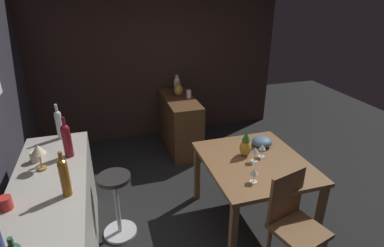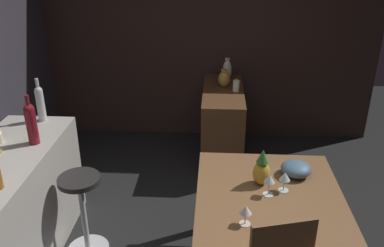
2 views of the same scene
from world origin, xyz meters
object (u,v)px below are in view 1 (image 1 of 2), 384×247
(wine_bottle_ruby, at_px, (67,139))
(cup_cream, at_px, (35,156))
(vase_ceramic_ivory, at_px, (177,84))
(wine_bottle_clear, at_px, (59,123))
(fruit_bowl, at_px, (262,142))
(pillar_candle_tall, at_px, (189,94))
(chair_near_window, at_px, (293,221))
(counter_lamp, at_px, (38,151))
(pineapple_centerpiece, at_px, (246,145))
(vase_brass, at_px, (178,90))
(dining_table, at_px, (254,168))
(wine_glass_left, at_px, (262,147))
(wine_glass_right, at_px, (254,172))
(cup_red, at_px, (6,203))
(wine_bottle_amber, at_px, (64,176))
(bar_stool, at_px, (117,204))
(sideboard_cabinet, at_px, (180,123))
(wine_glass_center, at_px, (255,151))

(wine_bottle_ruby, distance_m, cup_cream, 0.31)
(vase_ceramic_ivory, bearing_deg, wine_bottle_clear, 131.03)
(fruit_bowl, xyz_separation_m, pillar_candle_tall, (1.55, 0.38, 0.09))
(chair_near_window, height_order, counter_lamp, counter_lamp)
(pineapple_centerpiece, distance_m, wine_bottle_ruby, 1.74)
(vase_brass, bearing_deg, dining_table, -171.37)
(wine_glass_left, height_order, pineapple_centerpiece, pineapple_centerpiece)
(chair_near_window, bearing_deg, wine_glass_right, 32.79)
(pineapple_centerpiece, distance_m, wine_bottle_clear, 1.93)
(wine_glass_left, height_order, wine_glass_right, wine_glass_left)
(cup_red, bearing_deg, wine_bottle_amber, -83.44)
(chair_near_window, height_order, wine_glass_left, chair_near_window)
(pineapple_centerpiece, xyz_separation_m, vase_brass, (1.81, 0.24, 0.06))
(cup_cream, bearing_deg, bar_stool, -102.77)
(cup_cream, bearing_deg, pillar_candle_tall, -51.88)
(vase_brass, bearing_deg, counter_lamp, 136.54)
(wine_glass_left, relative_size, vase_ceramic_ivory, 0.55)
(chair_near_window, relative_size, wine_bottle_amber, 2.56)
(wine_glass_left, xyz_separation_m, wine_bottle_ruby, (0.29, 1.86, 0.23))
(sideboard_cabinet, relative_size, wine_glass_left, 7.60)
(pineapple_centerpiece, relative_size, pillar_candle_tall, 1.90)
(sideboard_cabinet, distance_m, cup_red, 2.89)
(pineapple_centerpiece, relative_size, fruit_bowl, 1.25)
(sideboard_cabinet, xyz_separation_m, pillar_candle_tall, (-0.04, -0.14, 0.47))
(sideboard_cabinet, distance_m, wine_glass_center, 1.93)
(bar_stool, height_order, pineapple_centerpiece, pineapple_centerpiece)
(wine_bottle_amber, relative_size, wine_bottle_clear, 0.98)
(chair_near_window, height_order, pillar_candle_tall, pillar_candle_tall)
(bar_stool, relative_size, counter_lamp, 2.94)
(counter_lamp, xyz_separation_m, vase_ceramic_ivory, (1.99, -1.71, -0.13))
(wine_glass_right, relative_size, pillar_candle_tall, 0.93)
(wine_bottle_amber, bearing_deg, wine_glass_right, -92.12)
(wine_glass_right, height_order, pineapple_centerpiece, pineapple_centerpiece)
(chair_near_window, distance_m, vase_ceramic_ivory, 2.87)
(wine_glass_left, distance_m, wine_bottle_clear, 2.10)
(wine_glass_right, height_order, wine_bottle_clear, wine_bottle_clear)
(bar_stool, relative_size, wine_glass_left, 4.86)
(pineapple_centerpiece, relative_size, wine_bottle_amber, 0.74)
(wine_glass_left, distance_m, fruit_bowl, 0.25)
(bar_stool, bearing_deg, sideboard_cabinet, -33.26)
(dining_table, height_order, sideboard_cabinet, sideboard_cabinet)
(wine_bottle_ruby, xyz_separation_m, wine_bottle_clear, (0.42, 0.10, -0.01))
(fruit_bowl, distance_m, cup_cream, 2.27)
(pineapple_centerpiece, relative_size, cup_cream, 2.22)
(fruit_bowl, distance_m, counter_lamp, 2.21)
(fruit_bowl, bearing_deg, wine_glass_right, 145.64)
(bar_stool, relative_size, wine_glass_center, 4.42)
(wine_glass_right, distance_m, wine_bottle_amber, 1.57)
(fruit_bowl, bearing_deg, pillar_candle_tall, 13.85)
(counter_lamp, height_order, pillar_candle_tall, counter_lamp)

